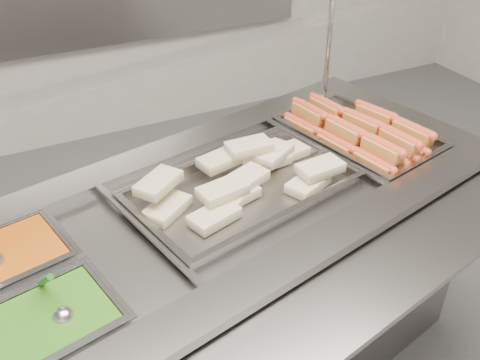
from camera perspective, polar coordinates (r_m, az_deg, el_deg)
name	(u,v)px	position (r m, az deg, el deg)	size (l,w,h in m)	color
steam_counter	(229,294)	(1.78, -1.15, -12.03)	(1.82, 1.11, 0.81)	slate
tray_rail	(350,295)	(1.29, 11.64, -11.93)	(1.63, 0.67, 0.05)	gray
sneeze_guard	(182,61)	(1.50, -6.23, 12.52)	(1.51, 0.59, 0.40)	silver
pan_hotdogs	(357,141)	(1.88, 12.42, 4.06)	(0.41, 0.55, 0.09)	gray
pan_wraps	(242,192)	(1.56, 0.26, -1.24)	(0.68, 0.49, 0.06)	gray
pan_beans	(9,265)	(1.45, -23.44, -8.32)	(0.31, 0.27, 0.09)	gray
pan_peas	(51,330)	(1.26, -19.48, -14.85)	(0.31, 0.27, 0.09)	gray
hotdogs_in_buns	(357,132)	(1.84, 12.37, 5.01)	(0.33, 0.50, 0.11)	#B16C25
tortilla_wraps	(245,176)	(1.56, 0.54, 0.41)	(0.61, 0.32, 0.09)	tan
serving_spoon	(60,311)	(1.23, -18.62, -13.07)	(0.06, 0.15, 0.13)	silver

